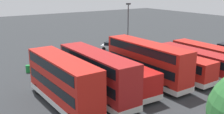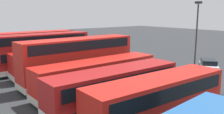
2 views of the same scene
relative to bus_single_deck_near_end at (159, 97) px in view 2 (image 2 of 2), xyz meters
The scene contains 12 objects.
ground_plane 14.57m from the bus_single_deck_near_end, 41.52° to the right, with size 140.00×140.00×0.00m, color #2D3033.
bus_single_deck_near_end is the anchor object (origin of this frame).
bus_single_deck_second 3.65m from the bus_single_deck_near_end, 11.14° to the left, with size 2.63×11.02×2.95m.
bus_single_deck_third 7.04m from the bus_single_deck_near_end, ahead, with size 2.86×11.83×2.95m.
bus_double_decker_fourth 10.79m from the bus_single_deck_near_end, ahead, with size 2.77×11.85×4.55m.
bus_single_deck_fifth 14.51m from the bus_single_deck_near_end, ahead, with size 2.95×10.53×2.95m.
bus_double_decker_sixth 17.90m from the bus_single_deck_near_end, ahead, with size 2.62×11.19×4.55m.
bus_double_decker_seventh 21.41m from the bus_single_deck_near_end, ahead, with size 2.78×10.74×4.55m.
car_hatchback_silver 16.16m from the bus_single_deck_near_end, 70.84° to the right, with size 3.87×4.22×1.43m.
car_small_green 13.88m from the bus_single_deck_near_end, 45.63° to the right, with size 4.32×3.90×1.43m.
lamp_post_tall 12.93m from the bus_single_deck_near_end, 67.15° to the right, with size 0.70×0.30×8.19m.
waste_bin_yellow 24.04m from the bus_single_deck_near_end, 27.95° to the right, with size 0.60×0.60×0.95m, color #197F33.
Camera 2 is at (-20.70, 21.27, 7.09)m, focal length 38.80 mm.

